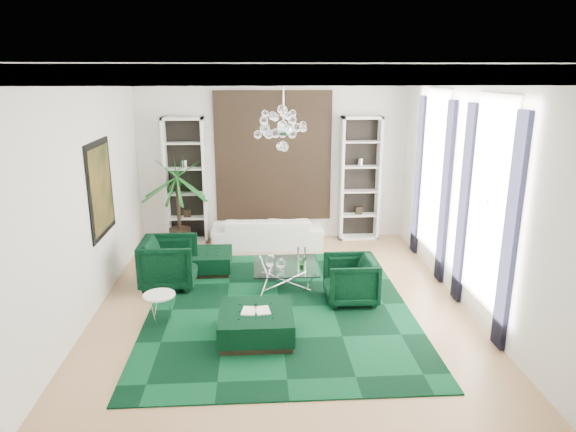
{
  "coord_description": "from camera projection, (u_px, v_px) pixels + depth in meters",
  "views": [
    {
      "loc": [
        -0.39,
        -7.93,
        3.72
      ],
      "look_at": [
        0.15,
        0.5,
        1.35
      ],
      "focal_mm": 32.0,
      "sensor_mm": 36.0,
      "label": 1
    }
  ],
  "objects": [
    {
      "name": "floor",
      "position": [
        281.0,
        302.0,
        8.65
      ],
      "size": [
        6.0,
        7.0,
        0.02
      ],
      "primitive_type": "cube",
      "color": "tan",
      "rests_on": "ground"
    },
    {
      "name": "ceiling",
      "position": [
        280.0,
        66.0,
        7.62
      ],
      "size": [
        6.0,
        7.0,
        0.02
      ],
      "primitive_type": "cube",
      "color": "white",
      "rests_on": "ground"
    },
    {
      "name": "wall_back",
      "position": [
        273.0,
        156.0,
        11.51
      ],
      "size": [
        6.0,
        0.02,
        3.8
      ],
      "primitive_type": "cube",
      "color": "silver",
      "rests_on": "ground"
    },
    {
      "name": "wall_front",
      "position": [
        300.0,
        276.0,
        4.76
      ],
      "size": [
        6.0,
        0.02,
        3.8
      ],
      "primitive_type": "cube",
      "color": "silver",
      "rests_on": "ground"
    },
    {
      "name": "wall_left",
      "position": [
        87.0,
        194.0,
        7.95
      ],
      "size": [
        0.02,
        7.0,
        3.8
      ],
      "primitive_type": "cube",
      "color": "silver",
      "rests_on": "ground"
    },
    {
      "name": "wall_right",
      "position": [
        466.0,
        189.0,
        8.32
      ],
      "size": [
        0.02,
        7.0,
        3.8
      ],
      "primitive_type": "cube",
      "color": "silver",
      "rests_on": "ground"
    },
    {
      "name": "crown_molding",
      "position": [
        280.0,
        74.0,
        7.65
      ],
      "size": [
        6.0,
        7.0,
        0.18
      ],
      "primitive_type": null,
      "color": "white",
      "rests_on": "ceiling"
    },
    {
      "name": "ceiling_medallion",
      "position": [
        279.0,
        69.0,
        7.92
      ],
      "size": [
        0.9,
        0.9,
        0.05
      ],
      "primitive_type": "cylinder",
      "color": "white",
      "rests_on": "ceiling"
    },
    {
      "name": "tapestry",
      "position": [
        273.0,
        157.0,
        11.46
      ],
      "size": [
        2.5,
        0.06,
        2.8
      ],
      "primitive_type": "cube",
      "color": "black",
      "rests_on": "wall_back"
    },
    {
      "name": "shelving_left",
      "position": [
        186.0,
        181.0,
        11.33
      ],
      "size": [
        0.9,
        0.38,
        2.8
      ],
      "primitive_type": null,
      "color": "white",
      "rests_on": "floor"
    },
    {
      "name": "shelving_right",
      "position": [
        360.0,
        179.0,
        11.57
      ],
      "size": [
        0.9,
        0.38,
        2.8
      ],
      "primitive_type": null,
      "color": "white",
      "rests_on": "floor"
    },
    {
      "name": "painting",
      "position": [
        101.0,
        189.0,
        8.54
      ],
      "size": [
        0.04,
        1.3,
        1.6
      ],
      "primitive_type": "cube",
      "color": "black",
      "rests_on": "wall_left"
    },
    {
      "name": "window_near",
      "position": [
        489.0,
        202.0,
        7.45
      ],
      "size": [
        0.03,
        1.1,
        2.9
      ],
      "primitive_type": "cube",
      "color": "white",
      "rests_on": "wall_right"
    },
    {
      "name": "curtain_near_a",
      "position": [
        511.0,
        235.0,
        6.77
      ],
      "size": [
        0.07,
        0.3,
        3.25
      ],
      "primitive_type": "cube",
      "color": "black",
      "rests_on": "floor"
    },
    {
      "name": "curtain_near_b",
      "position": [
        464.0,
        205.0,
        8.27
      ],
      "size": [
        0.07,
        0.3,
        3.25
      ],
      "primitive_type": "cube",
      "color": "black",
      "rests_on": "floor"
    },
    {
      "name": "window_far",
      "position": [
        434.0,
        171.0,
        9.76
      ],
      "size": [
        0.03,
        1.1,
        2.9
      ],
      "primitive_type": "cube",
      "color": "white",
      "rests_on": "wall_right"
    },
    {
      "name": "curtain_far_a",
      "position": [
        445.0,
        194.0,
        9.07
      ],
      "size": [
        0.07,
        0.3,
        3.25
      ],
      "primitive_type": "cube",
      "color": "black",
      "rests_on": "floor"
    },
    {
      "name": "curtain_far_b",
      "position": [
        418.0,
        176.0,
        10.57
      ],
      "size": [
        0.07,
        0.3,
        3.25
      ],
      "primitive_type": "cube",
      "color": "black",
      "rests_on": "floor"
    },
    {
      "name": "rug",
      "position": [
        279.0,
        307.0,
        8.39
      ],
      "size": [
        4.2,
        5.0,
        0.02
      ],
      "primitive_type": "cube",
      "color": "black",
      "rests_on": "floor"
    },
    {
      "name": "sofa",
      "position": [
        267.0,
        232.0,
        11.25
      ],
      "size": [
        2.38,
        0.93,
        0.69
      ],
      "primitive_type": "imported",
      "rotation": [
        0.0,
        0.0,
        3.14
      ],
      "color": "white",
      "rests_on": "floor"
    },
    {
      "name": "armchair_left",
      "position": [
        169.0,
        262.0,
        9.17
      ],
      "size": [
        0.97,
        0.94,
        0.88
      ],
      "primitive_type": "imported",
      "rotation": [
        0.0,
        0.0,
        1.57
      ],
      "color": "black",
      "rests_on": "floor"
    },
    {
      "name": "armchair_right",
      "position": [
        350.0,
        280.0,
        8.54
      ],
      "size": [
        0.85,
        0.83,
        0.78
      ],
      "primitive_type": "imported",
      "rotation": [
        0.0,
        0.0,
        -1.57
      ],
      "color": "black",
      "rests_on": "floor"
    },
    {
      "name": "coffee_table",
      "position": [
        286.0,
        275.0,
        9.23
      ],
      "size": [
        1.13,
        1.13,
        0.39
      ],
      "primitive_type": null,
      "color": "white",
      "rests_on": "floor"
    },
    {
      "name": "ottoman_side",
      "position": [
        208.0,
        262.0,
        9.88
      ],
      "size": [
        0.9,
        0.9,
        0.4
      ],
      "primitive_type": "cube",
      "color": "black",
      "rests_on": "floor"
    },
    {
      "name": "ottoman_front",
      "position": [
        256.0,
        325.0,
        7.39
      ],
      "size": [
        1.06,
        1.06,
        0.42
      ],
      "primitive_type": "cube",
      "color": "black",
      "rests_on": "floor"
    },
    {
      "name": "book",
      "position": [
        256.0,
        310.0,
        7.33
      ],
      "size": [
        0.41,
        0.27,
        0.03
      ],
      "primitive_type": "cube",
      "color": "white",
      "rests_on": "ottoman_front"
    },
    {
      "name": "side_table",
      "position": [
        160.0,
        309.0,
        7.84
      ],
      "size": [
        0.48,
        0.48,
        0.46
      ],
      "primitive_type": "cylinder",
      "color": "white",
      "rests_on": "floor"
    },
    {
      "name": "palm",
      "position": [
        177.0,
        190.0,
        10.99
      ],
      "size": [
        1.6,
        1.6,
        2.56
      ],
      "primitive_type": null,
      "color": "#19591E",
      "rests_on": "floor"
    },
    {
      "name": "chandelier",
      "position": [
        283.0,
        130.0,
        8.08
      ],
      "size": [
        0.89,
        0.89,
        0.8
      ],
      "primitive_type": null,
      "color": "white",
      "rests_on": "ceiling"
    },
    {
      "name": "table_plant",
      "position": [
        303.0,
        263.0,
        8.94
      ],
      "size": [
        0.13,
        0.11,
        0.24
      ],
      "primitive_type": "imported",
      "color": "#19591E",
      "rests_on": "coffee_table"
    }
  ]
}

